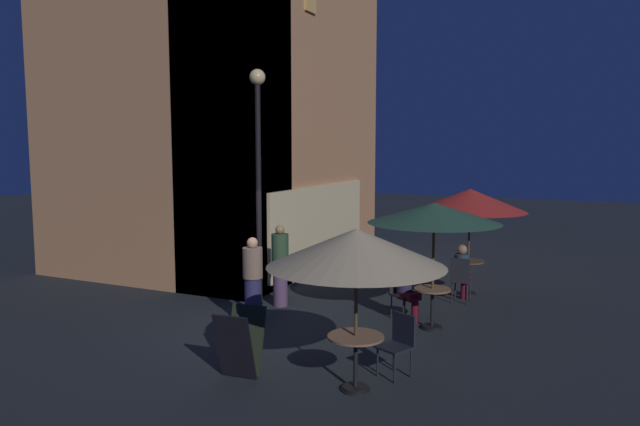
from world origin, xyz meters
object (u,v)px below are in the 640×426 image
object	(u,v)px
street_lamp_near_corner	(258,157)
patron_seated_0	(462,269)
cafe_table_1	(356,350)
patron_seated_1	(407,284)
cafe_chair_0	(460,276)
patio_umbrella_1	(356,248)
cafe_chair_1	(399,340)
cafe_chair_2	(401,289)
cafe_table_0	(468,270)
patron_standing_2	(280,266)
patron_standing_3	(253,283)
patio_umbrella_0	(470,200)
menu_sandwich_board	(240,343)
cafe_table_2	(432,301)
patio_umbrella_2	(434,214)

from	to	relation	value
street_lamp_near_corner	patron_seated_0	xyz separation A→B (m)	(2.97, -3.26, -2.42)
street_lamp_near_corner	cafe_table_1	bearing A→B (deg)	-128.91
patron_seated_0	patron_seated_1	size ratio (longest dim) A/B	1.01
cafe_chair_0	patron_seated_0	distance (m)	0.19
patio_umbrella_1	cafe_chair_0	xyz separation A→B (m)	(5.20, -0.31, -1.40)
cafe_chair_1	cafe_chair_2	world-z (taller)	cafe_chair_2
cafe_chair_0	cafe_table_0	bearing A→B (deg)	-0.00
cafe_chair_0	patron_standing_2	distance (m)	3.83
street_lamp_near_corner	patron_seated_0	world-z (taller)	street_lamp_near_corner
patron_standing_2	patron_standing_3	size ratio (longest dim) A/B	1.01
patron_seated_0	cafe_table_1	bearing A→B (deg)	176.30
patio_umbrella_1	cafe_chair_0	distance (m)	5.39
patio_umbrella_0	patron_standing_2	world-z (taller)	patio_umbrella_0
cafe_table_0	cafe_chair_1	xyz separation A→B (m)	(-5.22, -0.06, -0.02)
menu_sandwich_board	patron_seated_0	bearing A→B (deg)	-25.44
patron_seated_0	cafe_chair_2	bearing A→B (deg)	154.51
cafe_table_2	patio_umbrella_1	distance (m)	3.51
menu_sandwich_board	cafe_table_2	distance (m)	3.94
patio_umbrella_1	patron_seated_0	xyz separation A→B (m)	(5.35, -0.31, -1.28)
patio_umbrella_0	cafe_chair_0	size ratio (longest dim) A/B	2.53
cafe_table_0	patron_seated_0	xyz separation A→B (m)	(-0.65, -0.00, 0.15)
cafe_table_2	patron_seated_0	world-z (taller)	patron_seated_0
patio_umbrella_2	cafe_chair_2	xyz separation A→B (m)	(0.43, 0.73, -1.56)
patron_seated_0	cafe_table_2	bearing A→B (deg)	177.50
cafe_table_1	patio_umbrella_1	world-z (taller)	patio_umbrella_1
cafe_chair_0	patron_standing_3	bearing A→B (deg)	137.07
street_lamp_near_corner	cafe_table_0	bearing A→B (deg)	-41.99
cafe_chair_1	menu_sandwich_board	bearing A→B (deg)	-38.01
cafe_chair_0	cafe_chair_2	xyz separation A→B (m)	(-1.58, 0.81, -0.01)
patio_umbrella_0	cafe_chair_0	world-z (taller)	patio_umbrella_0
cafe_table_2	cafe_chair_2	world-z (taller)	cafe_chair_2
street_lamp_near_corner	cafe_chair_2	bearing A→B (deg)	-63.28
cafe_table_0	patron_standing_3	bearing A→B (deg)	143.52
patio_umbrella_2	patio_umbrella_1	bearing A→B (deg)	175.86
cafe_chair_0	patio_umbrella_0	bearing A→B (deg)	0.00
street_lamp_near_corner	patio_umbrella_0	world-z (taller)	street_lamp_near_corner
street_lamp_near_corner	cafe_chair_2	xyz separation A→B (m)	(1.23, -2.45, -2.55)
menu_sandwich_board	patio_umbrella_1	world-z (taller)	patio_umbrella_1
cafe_chair_2	menu_sandwich_board	bearing A→B (deg)	-76.60
cafe_table_2	patio_umbrella_2	size ratio (longest dim) A/B	0.32
menu_sandwich_board	cafe_table_2	bearing A→B (deg)	-34.99
patio_umbrella_0	patron_seated_0	distance (m)	1.57
patio_umbrella_2	patron_standing_3	distance (m)	3.53
street_lamp_near_corner	patio_umbrella_1	world-z (taller)	street_lamp_near_corner
cafe_chair_0	patron_seated_0	world-z (taller)	patron_seated_0
patio_umbrella_1	patio_umbrella_2	bearing A→B (deg)	-4.14
cafe_table_0	patron_seated_1	size ratio (longest dim) A/B	0.63
patio_umbrella_1	patron_standing_2	size ratio (longest dim) A/B	1.42
patio_umbrella_1	patron_seated_0	size ratio (longest dim) A/B	1.94
patio_umbrella_2	patron_seated_1	distance (m)	1.59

